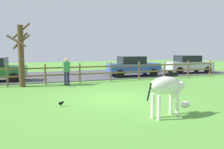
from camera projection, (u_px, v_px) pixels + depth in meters
name	position (u px, v px, depth m)	size (l,w,h in m)	color
ground_plane	(114.00, 98.00, 10.27)	(60.00, 60.00, 0.00)	#549338
parking_asphalt	(73.00, 75.00, 18.91)	(28.00, 7.40, 0.05)	#47474C
paddock_fence	(80.00, 72.00, 14.69)	(21.31, 0.11, 1.27)	brown
bare_tree	(21.00, 54.00, 13.05)	(1.30, 1.33, 3.71)	#513A23
zebra	(167.00, 88.00, 7.29)	(1.92, 0.71, 1.41)	white
crow_on_grass	(61.00, 103.00, 8.69)	(0.21, 0.10, 0.20)	black
parked_car_silver	(188.00, 64.00, 20.40)	(4.18, 2.27, 1.56)	#B7BABF
parked_car_blue	(133.00, 66.00, 18.06)	(4.12, 2.13, 1.56)	#2D4CAD
visitor_near_fence	(67.00, 70.00, 13.77)	(0.38, 0.26, 1.64)	#232847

